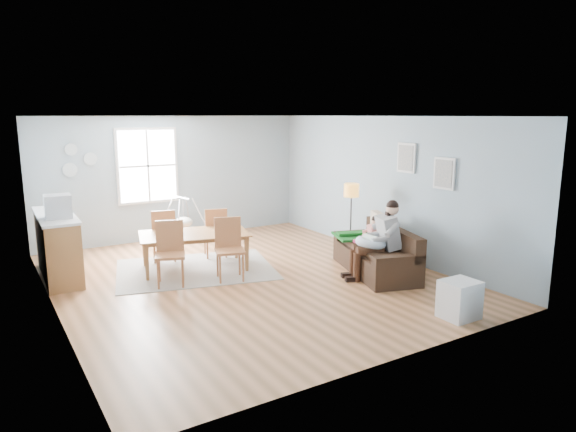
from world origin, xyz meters
TOP-DOWN VIEW (x-y plane):
  - room at (0.00, 0.00)m, footprint 8.40×9.40m
  - window at (-0.60, 3.46)m, footprint 1.32×0.08m
  - pictures at (2.97, -1.05)m, footprint 0.05×1.34m
  - wall_plates at (-2.00, 3.47)m, footprint 0.67×0.02m
  - sofa at (2.10, -0.90)m, footprint 1.41×2.15m
  - green_throw at (2.22, -0.25)m, footprint 1.11×1.00m
  - beige_pillow at (2.45, -0.47)m, footprint 0.30×0.49m
  - father at (1.89, -1.13)m, footprint 1.02×0.68m
  - nursing_pillow at (1.75, -1.09)m, footprint 0.66×0.65m
  - infant at (1.75, -1.06)m, footprint 0.14×0.35m
  - toddler at (2.08, -0.70)m, footprint 0.51×0.36m
  - floor_lamp at (2.37, 0.22)m, footprint 0.29×0.29m
  - storage_cube at (1.64, -3.05)m, footprint 0.48×0.42m
  - rug at (-0.58, 0.94)m, footprint 3.13×2.66m
  - dining_table at (-0.58, 0.94)m, footprint 2.08×1.47m
  - chair_sw at (-1.20, 0.42)m, footprint 0.60×0.60m
  - chair_se at (-0.26, 0.17)m, footprint 0.59×0.59m
  - chair_nw at (-0.88, 1.70)m, footprint 0.56×0.56m
  - chair_ne at (0.06, 1.46)m, footprint 0.54×0.54m
  - counter at (-2.70, 1.78)m, footprint 0.63×1.96m
  - monitor at (-2.69, 1.41)m, footprint 0.42×0.40m
  - baby_swing at (0.02, 3.10)m, footprint 1.09×1.11m

SIDE VIEW (x-z plane):
  - rug at x=-0.58m, z-range 0.00..0.01m
  - storage_cube at x=1.64m, z-range 0.00..0.52m
  - sofa at x=2.10m, z-range -0.12..0.69m
  - dining_table at x=-0.58m, z-range 0.00..0.66m
  - baby_swing at x=0.02m, z-range -0.05..0.91m
  - green_throw at x=2.22m, z-range 0.49..0.53m
  - counter at x=-2.70m, z-range 0.01..1.10m
  - chair_ne at x=0.06m, z-range 0.07..1.05m
  - chair_nw at x=-0.88m, z-range 0.08..1.08m
  - chair_se at x=-0.26m, z-range 0.08..1.11m
  - chair_sw at x=-1.20m, z-range 0.08..1.12m
  - nursing_pillow at x=1.75m, z-range 0.52..0.73m
  - toddler at x=2.08m, z-range 0.29..1.05m
  - infant at x=1.75m, z-range 0.63..0.76m
  - father at x=1.89m, z-range 0.04..1.37m
  - beige_pillow at x=2.45m, z-range 0.49..0.97m
  - floor_lamp at x=2.37m, z-range 0.47..1.89m
  - monitor at x=-2.69m, z-range 1.09..1.47m
  - window at x=-0.60m, z-range 0.84..2.46m
  - wall_plates at x=-2.00m, z-range 1.50..2.16m
  - pictures at x=2.97m, z-range 1.48..2.22m
  - room at x=0.00m, z-range 0.47..4.37m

